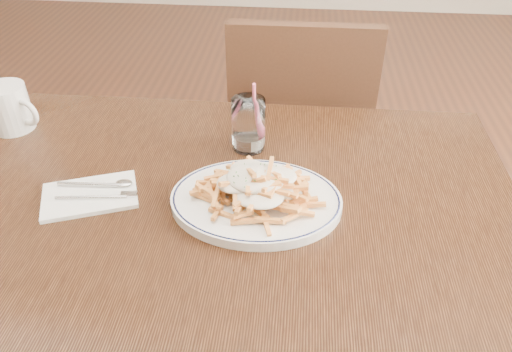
# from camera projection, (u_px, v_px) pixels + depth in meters

# --- Properties ---
(table) EXTENTS (1.20, 0.80, 0.75)m
(table) POSITION_uv_depth(u_px,v_px,m) (216.00, 229.00, 1.02)
(table) COLOR black
(table) RESTS_ON ground
(chair_far) EXTENTS (0.42, 0.42, 0.91)m
(chair_far) POSITION_uv_depth(u_px,v_px,m) (299.00, 133.00, 1.61)
(chair_far) COLOR black
(chair_far) RESTS_ON ground
(fries_plate) EXTENTS (0.40, 0.38, 0.02)m
(fries_plate) POSITION_uv_depth(u_px,v_px,m) (256.00, 201.00, 0.95)
(fries_plate) COLOR silver
(fries_plate) RESTS_ON table
(loaded_fries) EXTENTS (0.23, 0.19, 0.06)m
(loaded_fries) POSITION_uv_depth(u_px,v_px,m) (256.00, 183.00, 0.93)
(loaded_fries) COLOR #D58B41
(loaded_fries) RESTS_ON fries_plate
(napkin) EXTENTS (0.21, 0.17, 0.01)m
(napkin) POSITION_uv_depth(u_px,v_px,m) (90.00, 196.00, 0.98)
(napkin) COLOR silver
(napkin) RESTS_ON table
(cutlery) EXTENTS (0.18, 0.08, 0.01)m
(cutlery) POSITION_uv_depth(u_px,v_px,m) (90.00, 191.00, 0.98)
(cutlery) COLOR silver
(cutlery) RESTS_ON napkin
(water_glass) EXTENTS (0.07, 0.07, 0.16)m
(water_glass) POSITION_uv_depth(u_px,v_px,m) (249.00, 127.00, 1.09)
(water_glass) COLOR white
(water_glass) RESTS_ON table
(coffee_mug) EXTENTS (0.13, 0.10, 0.11)m
(coffee_mug) POSITION_uv_depth(u_px,v_px,m) (10.00, 108.00, 1.16)
(coffee_mug) COLOR silver
(coffee_mug) RESTS_ON table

